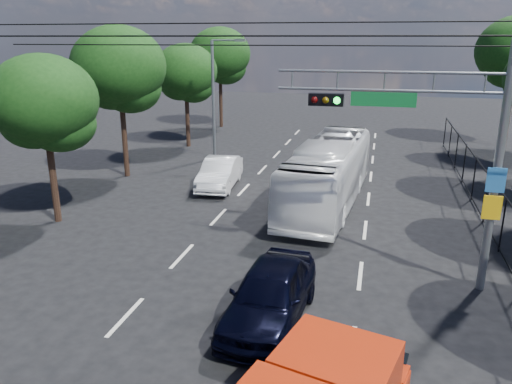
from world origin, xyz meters
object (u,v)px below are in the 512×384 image
(signal_mast, at_px, (457,111))
(white_bus, at_px, (328,173))
(white_van, at_px, (220,173))
(navy_hatchback, at_px, (270,294))

(signal_mast, distance_m, white_bus, 8.85)
(signal_mast, height_order, white_van, signal_mast)
(white_bus, xyz_separation_m, white_van, (-5.48, 1.34, -0.71))
(white_bus, distance_m, white_van, 5.69)
(white_bus, bearing_deg, signal_mast, -54.55)
(white_bus, relative_size, white_van, 2.33)
(navy_hatchback, xyz_separation_m, white_van, (-5.07, 11.43, -0.05))
(signal_mast, xyz_separation_m, white_bus, (-4.08, 6.86, -3.81))
(navy_hatchback, distance_m, white_bus, 10.12)
(signal_mast, bearing_deg, white_van, 139.37)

